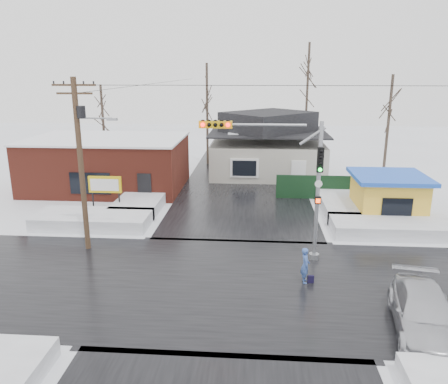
# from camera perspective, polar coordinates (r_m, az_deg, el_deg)

# --- Properties ---
(ground) EXTENTS (120.00, 120.00, 0.00)m
(ground) POSITION_cam_1_polar(r_m,az_deg,el_deg) (20.10, 1.08, -11.92)
(ground) COLOR white
(ground) RESTS_ON ground
(road_ns) EXTENTS (10.00, 120.00, 0.02)m
(road_ns) POSITION_cam_1_polar(r_m,az_deg,el_deg) (20.09, 1.08, -11.89)
(road_ns) COLOR black
(road_ns) RESTS_ON ground
(road_ew) EXTENTS (120.00, 10.00, 0.02)m
(road_ew) POSITION_cam_1_polar(r_m,az_deg,el_deg) (20.09, 1.08, -11.89)
(road_ew) COLOR black
(road_ew) RESTS_ON ground
(snowbank_nw) EXTENTS (7.00, 3.00, 0.80)m
(snowbank_nw) POSITION_cam_1_polar(r_m,az_deg,el_deg) (28.16, -16.71, -3.48)
(snowbank_nw) COLOR white
(snowbank_nw) RESTS_ON ground
(snowbank_ne) EXTENTS (7.00, 3.00, 0.80)m
(snowbank_ne) POSITION_cam_1_polar(r_m,az_deg,el_deg) (27.54, 21.06, -4.31)
(snowbank_ne) COLOR white
(snowbank_ne) RESTS_ON ground
(snowbank_nside_w) EXTENTS (3.00, 8.00, 0.80)m
(snowbank_nside_w) POSITION_cam_1_polar(r_m,az_deg,el_deg) (32.10, -10.26, -0.73)
(snowbank_nside_w) COLOR white
(snowbank_nside_w) RESTS_ON ground
(snowbank_nside_e) EXTENTS (3.00, 8.00, 0.80)m
(snowbank_nside_e) POSITION_cam_1_polar(r_m,az_deg,el_deg) (31.68, 15.09, -1.25)
(snowbank_nside_e) COLOR white
(snowbank_nside_e) RESTS_ON ground
(traffic_signal) EXTENTS (6.05, 0.68, 7.00)m
(traffic_signal) POSITION_cam_1_polar(r_m,az_deg,el_deg) (21.35, 8.14, 2.59)
(traffic_signal) COLOR gray
(traffic_signal) RESTS_ON ground
(utility_pole) EXTENTS (3.15, 0.44, 9.00)m
(utility_pole) POSITION_cam_1_polar(r_m,az_deg,el_deg) (23.46, -18.13, 4.57)
(utility_pole) COLOR #382619
(utility_pole) RESTS_ON ground
(brick_building) EXTENTS (12.20, 8.20, 4.12)m
(brick_building) POSITION_cam_1_polar(r_m,az_deg,el_deg) (36.57, -14.94, 3.69)
(brick_building) COLOR maroon
(brick_building) RESTS_ON ground
(marquee_sign) EXTENTS (2.20, 0.21, 2.55)m
(marquee_sign) POSITION_cam_1_polar(r_m,az_deg,el_deg) (29.97, -15.28, 0.81)
(marquee_sign) COLOR black
(marquee_sign) RESTS_ON ground
(house) EXTENTS (10.40, 8.40, 5.76)m
(house) POSITION_cam_1_polar(r_m,az_deg,el_deg) (40.37, 5.73, 6.01)
(house) COLOR #B9B5A7
(house) RESTS_ON ground
(kiosk) EXTENTS (4.60, 4.60, 2.88)m
(kiosk) POSITION_cam_1_polar(r_m,az_deg,el_deg) (30.11, 20.59, -0.48)
(kiosk) COLOR yellow
(kiosk) RESTS_ON ground
(fence) EXTENTS (8.00, 0.12, 1.80)m
(fence) POSITION_cam_1_polar(r_m,az_deg,el_deg) (33.35, 13.70, 0.58)
(fence) COLOR black
(fence) RESTS_ON ground
(tree_far_left) EXTENTS (3.00, 3.00, 10.00)m
(tree_far_left) POSITION_cam_1_polar(r_m,az_deg,el_deg) (44.10, -2.25, 13.85)
(tree_far_left) COLOR #332821
(tree_far_left) RESTS_ON ground
(tree_far_mid) EXTENTS (3.00, 3.00, 12.00)m
(tree_far_mid) POSITION_cam_1_polar(r_m,az_deg,el_deg) (46.08, 10.97, 15.64)
(tree_far_mid) COLOR #332821
(tree_far_mid) RESTS_ON ground
(tree_far_right) EXTENTS (3.00, 3.00, 9.00)m
(tree_far_right) POSITION_cam_1_polar(r_m,az_deg,el_deg) (39.44, 20.97, 11.50)
(tree_far_right) COLOR #332821
(tree_far_right) RESTS_ON ground
(tree_far_west) EXTENTS (3.00, 3.00, 8.00)m
(tree_far_west) POSITION_cam_1_polar(r_m,az_deg,el_deg) (44.49, -15.69, 11.26)
(tree_far_west) COLOR #332821
(tree_far_west) RESTS_ON ground
(pedestrian) EXTENTS (0.42, 0.62, 1.65)m
(pedestrian) POSITION_cam_1_polar(r_m,az_deg,el_deg) (20.21, 10.56, -9.43)
(pedestrian) COLOR #3D5DAB
(pedestrian) RESTS_ON ground
(car) EXTENTS (2.98, 5.49, 1.51)m
(car) POSITION_cam_1_polar(r_m,az_deg,el_deg) (18.00, 24.67, -14.24)
(car) COLOR silver
(car) RESTS_ON ground
(shopping_bag) EXTENTS (0.29, 0.16, 0.35)m
(shopping_bag) POSITION_cam_1_polar(r_m,az_deg,el_deg) (20.47, 11.25, -11.16)
(shopping_bag) COLOR black
(shopping_bag) RESTS_ON ground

